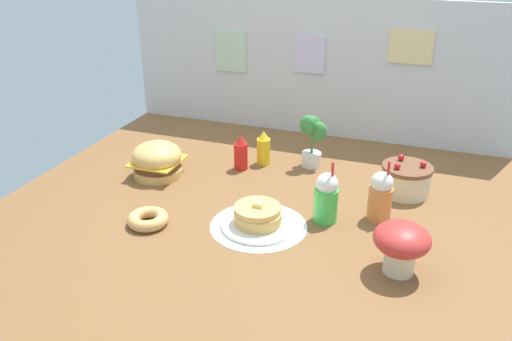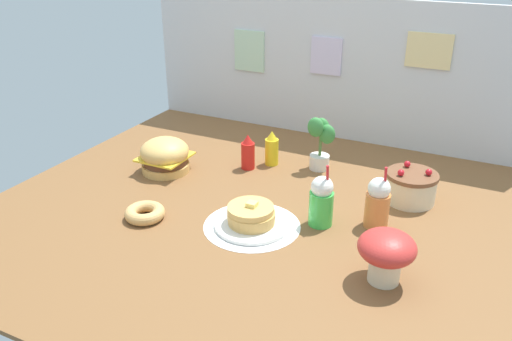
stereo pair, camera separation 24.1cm
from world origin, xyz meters
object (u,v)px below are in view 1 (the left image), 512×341
Objects in this scene: cream_soda_cup at (326,198)px; mustard_bottle at (264,148)px; orange_float_cup at (380,196)px; burger at (157,160)px; pancake_stack at (258,218)px; mushroom_stool at (401,243)px; potted_plant at (312,139)px; layer_cake at (406,179)px; ketchup_bottle at (241,153)px; donut_pink_glaze at (148,219)px.

mustard_bottle is at bearing 133.19° from cream_soda_cup.
cream_soda_cup is 0.24m from orange_float_cup.
cream_soda_cup is at bearing -9.63° from burger.
mushroom_stool is at bearing -11.97° from pancake_stack.
potted_plant reaches higher than orange_float_cup.
burger is at bearing -169.34° from layer_cake.
ketchup_bottle is at bearing -131.51° from mustard_bottle.
potted_plant is 1.39× the size of mushroom_stool.
layer_cake is 0.84m from ketchup_bottle.
mushroom_stool is (0.54, -0.81, -0.03)m from potted_plant.
burger is 1.23m from layer_cake.
potted_plant is at bearing 162.71° from layer_cake.
layer_cake is 0.76m from mustard_bottle.
pancake_stack is 1.83× the size of donut_pink_glaze.
donut_pink_glaze is at bearing -146.19° from layer_cake.
layer_cake is at bearing 51.66° from cream_soda_cup.
potted_plant is 0.98m from mushroom_stool.
layer_cake is 0.53m from potted_plant.
cream_soda_cup is 0.98× the size of potted_plant.
mustard_bottle is 0.82m from donut_pink_glaze.
burger is 0.88× the size of orange_float_cup.
orange_float_cup reaches higher than burger.
potted_plant is at bearing 28.37° from burger.
pancake_stack is at bearing -136.47° from layer_cake.
cream_soda_cup reaches higher than mushroom_stool.
cream_soda_cup is 1.00× the size of orange_float_cup.
pancake_stack is 0.60m from ketchup_bottle.
pancake_stack is 0.70m from potted_plant.
mushroom_stool is at bearing -71.44° from orange_float_cup.
cream_soda_cup is at bearing -34.85° from ketchup_bottle.
mushroom_stool is at bearing -43.67° from mustard_bottle.
layer_cake is at bearing 0.47° from ketchup_bottle.
burger is 1.13m from orange_float_cup.
mushroom_stool is (0.04, -0.66, 0.05)m from layer_cake.
ketchup_bottle is 0.81m from orange_float_cup.
mustard_bottle is (-0.75, 0.10, 0.02)m from layer_cake.
ketchup_bottle is 0.69m from donut_pink_glaze.
mustard_bottle is at bearing 107.01° from pancake_stack.
donut_pink_glaze is 0.98m from potted_plant.
cream_soda_cup reaches higher than mustard_bottle.
mushroom_stool is (0.88, -0.65, 0.04)m from ketchup_bottle.
ketchup_bottle is at bearing -179.53° from layer_cake.
orange_float_cup reaches higher than donut_pink_glaze.
potted_plant reaches higher than donut_pink_glaze.
layer_cake is 0.83× the size of cream_soda_cup.
donut_pink_glaze is at bearing -104.06° from ketchup_bottle.
donut_pink_glaze is (-0.26, -0.77, -0.06)m from mustard_bottle.
mustard_bottle is at bearing 71.50° from donut_pink_glaze.
cream_soda_cup is 0.44m from mushroom_stool.
layer_cake is at bearing -7.24° from mustard_bottle.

